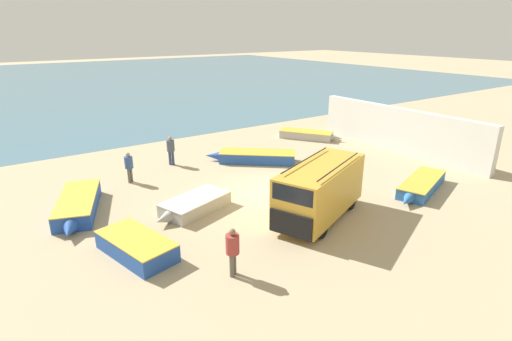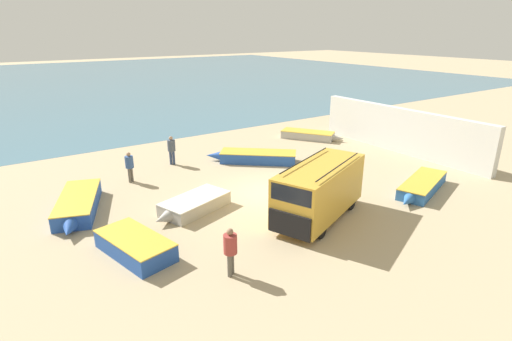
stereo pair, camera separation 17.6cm
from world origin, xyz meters
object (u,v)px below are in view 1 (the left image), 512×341
Objects in this scene: parked_van at (320,189)px; fishing_rowboat_0 at (254,157)px; fisherman_2 at (233,248)px; fishing_rowboat_3 at (421,185)px; fishing_rowboat_2 at (194,205)px; fisherman_0 at (129,165)px; fishing_rowboat_1 at (78,206)px; fishing_rowboat_4 at (134,245)px; fishing_rowboat_5 at (308,135)px; fisherman_1 at (171,148)px.

parked_van reaches higher than fishing_rowboat_0.
fishing_rowboat_3 is at bearing -119.94° from fisherman_2.
fishing_rowboat_2 is 5.20m from fisherman_0.
fishing_rowboat_4 is (0.91, -4.66, -0.00)m from fishing_rowboat_1.
fisherman_0 is 0.96× the size of fisherman_2.
fishing_rowboat_5 is at bearing -151.95° from parked_van.
fisherman_0 is (3.07, 2.34, 0.62)m from fishing_rowboat_1.
fishing_rowboat_0 is 0.97× the size of fishing_rowboat_3.
fishing_rowboat_1 reaches higher than fishing_rowboat_4.
parked_van is 1.14× the size of fishing_rowboat_0.
fishing_rowboat_3 is at bearing 156.82° from fishing_rowboat_0.
fishing_rowboat_3 reaches higher than fishing_rowboat_5.
fisherman_2 is (0.02, -10.13, 0.04)m from fisherman_0.
fisherman_0 reaches higher than fishing_rowboat_5.
fisherman_1 is at bearing -124.37° from fishing_rowboat_5.
parked_van is at bearing 179.46° from fisherman_0.
fisherman_2 is (2.17, -3.13, 0.67)m from fishing_rowboat_4.
parked_van is 10.43m from fishing_rowboat_1.
fisherman_0 is at bearing 33.65° from fishing_rowboat_0.
fishing_rowboat_3 is 11.41m from fisherman_2.
fishing_rowboat_1 reaches higher than fishing_rowboat_0.
fishing_rowboat_5 is 10.57m from fisherman_1.
fisherman_2 is (-13.45, -11.42, 0.72)m from fishing_rowboat_5.
fishing_rowboat_5 is at bearing -120.36° from fishing_rowboat_0.
fishing_rowboat_3 is 13.73m from fishing_rowboat_4.
fishing_rowboat_1 is at bearing 48.65° from fishing_rowboat_0.
parked_van is 7.61m from fishing_rowboat_4.
parked_van reaches higher than fishing_rowboat_3.
fishing_rowboat_5 is at bearing -83.75° from fisherman_2.
fishing_rowboat_4 is at bearing 0.69° from fisherman_2.
fishing_rowboat_4 is at bearing 3.90° from fisherman_1.
fishing_rowboat_1 is 7.13m from fisherman_1.
fishing_rowboat_1 is at bearing -2.65° from fishing_rowboat_4.
fishing_rowboat_1 is at bearing -22.71° from fisherman_1.
fisherman_2 reaches higher than fishing_rowboat_2.
fisherman_0 is 3.28m from fisherman_1.
parked_van is 10.34m from fisherman_1.
parked_van is at bearing 120.69° from fishing_rowboat_2.
fishing_rowboat_2 is 0.90× the size of fishing_rowboat_5.
fishing_rowboat_1 is at bearing 95.53° from fisherman_0.
fisherman_2 is at bearing 148.35° from fisherman_0.
fishing_rowboat_0 is (2.00, 7.73, -0.95)m from parked_van.
fishing_rowboat_5 is (2.10, 10.60, -0.00)m from fishing_rowboat_3.
fishing_rowboat_0 is 2.84× the size of fisherman_2.
fishing_rowboat_2 is at bearing 74.93° from fishing_rowboat_0.
fishing_rowboat_0 is 2.96× the size of fisherman_0.
fishing_rowboat_5 is at bearing 123.90° from fisherman_1.
fisherman_2 is at bearing 41.08° from fishing_rowboat_1.
fishing_rowboat_4 is at bearing -28.38° from fishing_rowboat_3.
fisherman_2 reaches higher than fishing_rowboat_4.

